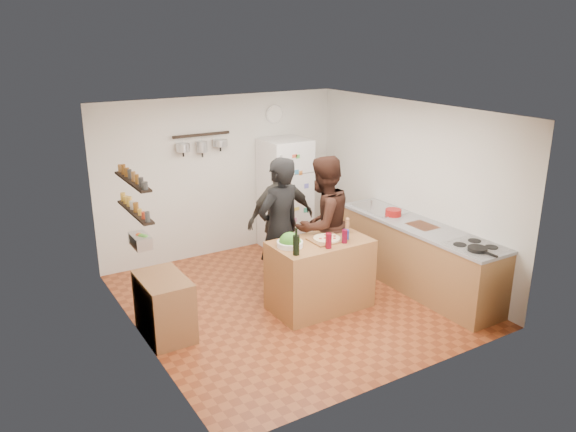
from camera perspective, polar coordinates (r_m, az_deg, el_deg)
room_shell at (r=7.41m, az=-1.16°, el=1.33°), size 4.20×4.20×4.20m
prep_island at (r=7.21m, az=3.26°, el=-5.96°), size 1.25×0.72×0.91m
pizza_board at (r=7.06m, az=3.96°, el=-2.43°), size 0.42×0.34×0.02m
pizza at (r=7.05m, az=3.96°, el=-2.28°), size 0.34×0.34×0.02m
salad_bowl at (r=6.85m, az=0.19°, el=-2.85°), size 0.32×0.32×0.06m
wine_bottle at (r=6.56m, az=0.83°, el=-2.98°), size 0.08×0.08×0.24m
wine_glass_near at (r=6.79m, az=4.14°, el=-2.52°), size 0.08×0.08×0.19m
wine_glass_far at (r=6.97m, az=5.76°, el=-2.08°), size 0.07×0.07×0.17m
pepper_mill at (r=7.29m, az=6.03°, el=-1.15°), size 0.05×0.05×0.17m
salt_canister at (r=7.09m, az=5.89°, el=-1.91°), size 0.08×0.08×0.13m
person_left at (r=7.32m, az=-0.87°, el=-1.33°), size 0.78×0.61×1.91m
person_center at (r=7.53m, az=3.53°, el=-0.92°), size 1.04×0.89×1.88m
person_back at (r=7.94m, az=-0.72°, el=-0.34°), size 1.04×0.45×1.76m
counter_run at (r=7.96m, az=13.02°, el=-4.05°), size 0.63×2.63×0.90m
stove_top at (r=7.21m, az=18.51°, el=-3.01°), size 0.60×0.62×0.02m
skillet at (r=7.06m, az=18.69°, el=-3.20°), size 0.23×0.23×0.04m
sink at (r=8.39m, az=9.24°, el=0.72°), size 0.50×0.80×0.03m
cutting_board at (r=7.77m, az=13.49°, el=-1.01°), size 0.30×0.40×0.02m
red_bowl at (r=8.09m, az=10.65°, el=0.35°), size 0.23×0.23×0.09m
fridge at (r=9.10m, az=-0.30°, el=2.23°), size 0.70×0.68×1.80m
wall_clock at (r=9.12m, az=-1.40°, el=10.29°), size 0.30×0.03×0.30m
spice_shelf_lower at (r=6.45m, az=-15.28°, el=0.42°), size 0.12×1.00×0.02m
spice_shelf_upper at (r=6.36m, az=-15.53°, el=3.42°), size 0.12×1.00×0.02m
produce_basket at (r=6.57m, az=-14.77°, el=-2.45°), size 0.18×0.35×0.14m
side_table at (r=6.75m, az=-12.44°, el=-8.97°), size 0.50×0.80×0.73m
pot_rack at (r=8.51m, az=-8.79°, el=8.16°), size 0.90×0.04×0.04m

